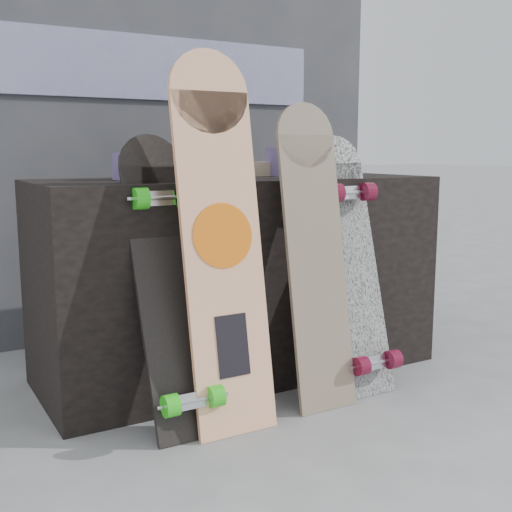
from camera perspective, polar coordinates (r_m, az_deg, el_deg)
ground at (r=2.33m, az=4.57°, el=-13.62°), size 60.00×60.00×0.00m
vendor_table at (r=2.62m, az=-1.51°, el=-1.82°), size 1.60×0.60×0.80m
booth at (r=3.35m, az=-8.67°, el=12.58°), size 2.40×0.22×2.20m
merch_box_purple at (r=2.45m, az=-10.23°, el=7.86°), size 0.18×0.12×0.10m
merch_box_small at (r=2.77m, az=2.87°, el=8.36°), size 0.14×0.14×0.12m
merch_box_flat at (r=2.76m, az=-0.61°, el=7.74°), size 0.22×0.10×0.06m
longboard_geisha at (r=2.08m, az=-3.13°, el=2.31°), size 0.28×0.24×1.24m
longboard_celtic at (r=2.28m, az=5.24°, el=0.87°), size 0.23×0.21×1.08m
longboard_cascadia at (r=2.46m, az=8.68°, el=-0.39°), size 0.22×0.34×0.97m
skateboard_dark at (r=2.10m, az=-7.74°, el=-1.97°), size 0.22×0.40×0.97m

